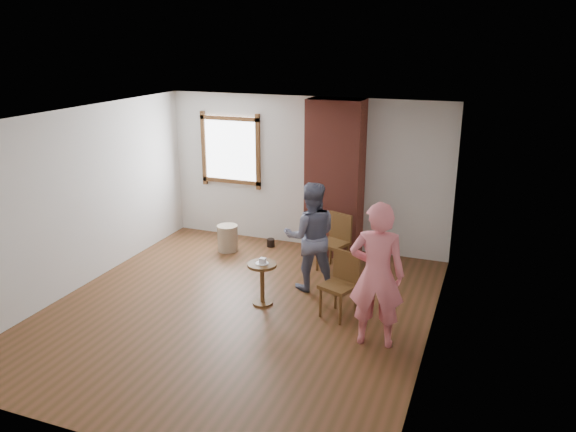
{
  "coord_description": "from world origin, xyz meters",
  "views": [
    {
      "loc": [
        3.06,
        -6.15,
        3.53
      ],
      "look_at": [
        0.42,
        0.8,
        1.15
      ],
      "focal_mm": 35.0,
      "sensor_mm": 36.0,
      "label": 1
    }
  ],
  "objects_px": {
    "stoneware_crock": "(228,238)",
    "dining_chair_right": "(342,281)",
    "person_pink": "(377,275)",
    "side_table": "(262,277)",
    "man": "(311,236)",
    "dining_chair_left": "(336,239)"
  },
  "relations": [
    {
      "from": "side_table",
      "to": "dining_chair_right",
      "type": "bearing_deg",
      "value": 4.15
    },
    {
      "from": "person_pink",
      "to": "side_table",
      "type": "bearing_deg",
      "value": -23.83
    },
    {
      "from": "stoneware_crock",
      "to": "dining_chair_left",
      "type": "relative_size",
      "value": 0.5
    },
    {
      "from": "side_table",
      "to": "person_pink",
      "type": "bearing_deg",
      "value": -16.05
    },
    {
      "from": "stoneware_crock",
      "to": "dining_chair_left",
      "type": "xyz_separation_m",
      "value": [
        1.96,
        -0.12,
        0.28
      ]
    },
    {
      "from": "dining_chair_left",
      "to": "side_table",
      "type": "xyz_separation_m",
      "value": [
        -0.6,
        -1.54,
        -0.1
      ]
    },
    {
      "from": "stoneware_crock",
      "to": "person_pink",
      "type": "xyz_separation_m",
      "value": [
        3.03,
        -2.13,
        0.66
      ]
    },
    {
      "from": "dining_chair_right",
      "to": "stoneware_crock",
      "type": "bearing_deg",
      "value": 168.66
    },
    {
      "from": "dining_chair_right",
      "to": "man",
      "type": "relative_size",
      "value": 0.54
    },
    {
      "from": "dining_chair_right",
      "to": "man",
      "type": "height_order",
      "value": "man"
    },
    {
      "from": "man",
      "to": "side_table",
      "type": "bearing_deg",
      "value": 35.69
    },
    {
      "from": "side_table",
      "to": "man",
      "type": "height_order",
      "value": "man"
    },
    {
      "from": "dining_chair_left",
      "to": "person_pink",
      "type": "relative_size",
      "value": 0.51
    },
    {
      "from": "dining_chair_left",
      "to": "dining_chair_right",
      "type": "distance_m",
      "value": 1.54
    },
    {
      "from": "stoneware_crock",
      "to": "man",
      "type": "relative_size",
      "value": 0.28
    },
    {
      "from": "dining_chair_right",
      "to": "person_pink",
      "type": "xyz_separation_m",
      "value": [
        0.56,
        -0.56,
        0.4
      ]
    },
    {
      "from": "stoneware_crock",
      "to": "dining_chair_right",
      "type": "bearing_deg",
      "value": -32.59
    },
    {
      "from": "dining_chair_left",
      "to": "side_table",
      "type": "height_order",
      "value": "dining_chair_left"
    },
    {
      "from": "dining_chair_right",
      "to": "side_table",
      "type": "xyz_separation_m",
      "value": [
        -1.1,
        -0.08,
        -0.08
      ]
    },
    {
      "from": "dining_chair_left",
      "to": "side_table",
      "type": "distance_m",
      "value": 1.65
    },
    {
      "from": "dining_chair_right",
      "to": "man",
      "type": "xyz_separation_m",
      "value": [
        -0.65,
        0.65,
        0.32
      ]
    },
    {
      "from": "man",
      "to": "person_pink",
      "type": "xyz_separation_m",
      "value": [
        1.22,
        -1.21,
        0.09
      ]
    }
  ]
}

